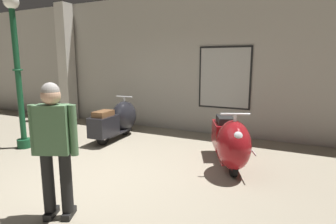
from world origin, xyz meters
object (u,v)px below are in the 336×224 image
Objects in this scene: scooter_1 at (230,142)px; lamppost at (17,66)px; scooter_0 at (118,120)px; visitor_1 at (54,142)px.

scooter_1 is 0.55× the size of lamppost.
scooter_0 is 1.02× the size of visitor_1.
visitor_1 is at bearing -30.46° from lamppost.
scooter_1 is (2.78, -0.75, 0.02)m from scooter_0.
lamppost is (-1.30, -1.48, 1.22)m from scooter_0.
scooter_0 is 2.32m from lamppost.
scooter_0 is 0.94× the size of scooter_1.
scooter_0 is 2.88m from scooter_1.
visitor_1 is (2.71, -1.59, -0.77)m from lamppost.
lamppost is 3.23m from visitor_1.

